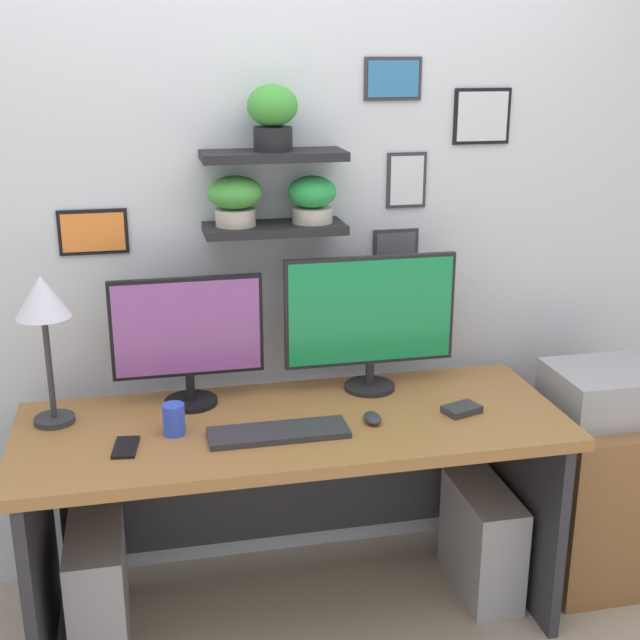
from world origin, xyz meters
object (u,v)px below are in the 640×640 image
keyboard (278,433)px  computer_mouse (372,418)px  desk (291,469)px  drawer_cabinet (595,492)px  computer_tower_right (482,540)px  computer_tower_left (98,588)px  cell_phone (126,447)px  scissors_tray (462,409)px  printer (606,392)px  pen_cup (174,419)px  monitor_left (188,335)px  desk_lamp (43,308)px  monitor_right (370,317)px

keyboard → computer_mouse: computer_mouse is taller
desk → drawer_cabinet: (1.15, -0.01, -0.22)m
computer_tower_right → computer_tower_left: bearing=-179.7°
cell_phone → drawer_cabinet: bearing=12.1°
scissors_tray → printer: size_ratio=0.32×
scissors_tray → computer_tower_right: scissors_tray is taller
computer_mouse → printer: bearing=7.1°
keyboard → computer_tower_left: (-0.59, 0.11, -0.55)m
computer_mouse → computer_tower_left: computer_mouse is taller
desk → drawer_cabinet: 1.17m
printer → computer_tower_right: (-0.46, -0.03, -0.53)m
desk → drawer_cabinet: bearing=-0.6°
pen_cup → printer: size_ratio=0.26×
monitor_left → scissors_tray: monitor_left is taller
printer → computer_tower_left: size_ratio=0.92×
scissors_tray → computer_tower_left: size_ratio=0.29×
desk_lamp → cell_phone: (0.22, -0.24, -0.38)m
drawer_cabinet → printer: bearing=-90.0°
monitor_right → cell_phone: (-0.85, -0.31, -0.26)m
keyboard → monitor_right: bearing=39.7°
computer_mouse → pen_cup: bearing=175.5°
monitor_left → cell_phone: 0.45m
monitor_right → printer: bearing=-11.6°
desk_lamp → drawer_cabinet: 2.08m
desk_lamp → pen_cup: (0.38, -0.17, -0.34)m
desk → monitor_right: size_ratio=2.94×
desk → computer_mouse: size_ratio=19.81×
pen_cup → desk: bearing=11.1°
monitor_left → computer_tower_left: (-0.34, -0.21, -0.79)m
drawer_cabinet → printer: size_ratio=1.70×
computer_tower_right → cell_phone: bearing=-175.1°
cell_phone → printer: size_ratio=0.37×
monitor_right → cell_phone: 0.94m
drawer_cabinet → computer_tower_left: size_ratio=1.56×
scissors_tray → computer_tower_left: 1.34m
desk → cell_phone: (-0.53, -0.15, 0.21)m
desk_lamp → cell_phone: bearing=-47.3°
monitor_left → desk_lamp: 0.47m
computer_tower_right → drawer_cabinet: bearing=4.1°
desk_lamp → drawer_cabinet: size_ratio=0.76×
cell_phone → computer_mouse: bearing=9.2°
monitor_right → desk: bearing=-153.1°
desk → pen_cup: pen_cup is taller
desk → monitor_left: (-0.32, 0.16, 0.45)m
pen_cup → computer_tower_right: pen_cup is taller
monitor_left → computer_mouse: (0.56, -0.28, -0.23)m
monitor_left → drawer_cabinet: (1.47, -0.17, -0.67)m
scissors_tray → computer_tower_right: 0.58m
monitor_right → keyboard: (-0.38, -0.32, -0.26)m
keyboard → desk_lamp: bearing=160.1°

